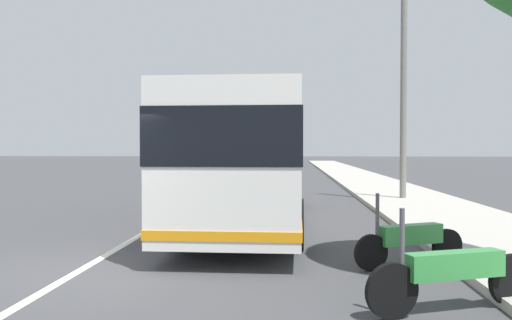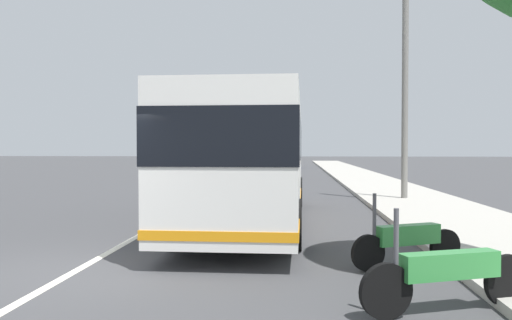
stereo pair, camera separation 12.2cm
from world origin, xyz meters
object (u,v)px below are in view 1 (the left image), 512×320
Objects in this scene: car_far_distant at (286,161)px; utility_pole at (403,96)px; car_side_street at (281,166)px; car_ahead_same_lane at (211,165)px; coach_bus at (253,156)px; motorcycle_nearest_curb at (454,273)px; motorcycle_angled at (410,240)px.

utility_pole is (-31.73, -4.63, 3.17)m from car_far_distant.
car_ahead_same_lane is (4.47, 5.43, -0.04)m from car_side_street.
car_side_street is (19.83, -0.38, -1.02)m from coach_bus.
motorcycle_nearest_curb is at bearing -173.24° from car_side_street.
car_side_street is 17.46m from car_far_distant.
motorcycle_angled is 0.25× the size of utility_pole.
utility_pole reaches higher than car_side_street.
motorcycle_nearest_curb is 32.39m from car_ahead_same_lane.
car_far_distant is at bearing 152.83° from car_ahead_same_lane.
coach_bus is 5.79m from motorcycle_angled.
car_ahead_same_lane reaches higher than motorcycle_nearest_curb.
coach_bus reaches higher than car_side_street.
car_side_street is at bearing -104.54° from motorcycle_nearest_curb.
utility_pole is at bearing -169.82° from car_far_distant.
coach_bus is 2.72× the size of car_far_distant.
motorcycle_angled is (2.30, -0.02, -0.02)m from motorcycle_nearest_curb.
motorcycle_nearest_curb is 0.48× the size of car_side_street.
motorcycle_nearest_curb is at bearing 64.70° from motorcycle_angled.
motorcycle_angled is 0.43× the size of car_ahead_same_lane.
motorcycle_angled is at bearing 11.34° from car_ahead_same_lane.
car_ahead_same_lane is (29.09, 8.02, 0.26)m from motorcycle_angled.
motorcycle_angled is at bearing -147.43° from coach_bus.
car_ahead_same_lane is at bearing 158.79° from car_far_distant.
utility_pole reaches higher than coach_bus.
car_far_distant is 32.22m from utility_pole.
coach_bus is 2.47× the size of car_ahead_same_lane.
car_ahead_same_lane is (24.30, 5.05, -1.05)m from coach_bus.
coach_bus is 7.85m from utility_pole.
motorcycle_nearest_curb is 13.28m from utility_pole.
utility_pole is (-18.73, -10.17, 3.16)m from car_ahead_same_lane.
utility_pole is at bearing 24.42° from car_ahead_same_lane.
motorcycle_nearest_curb is 0.29× the size of utility_pole.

